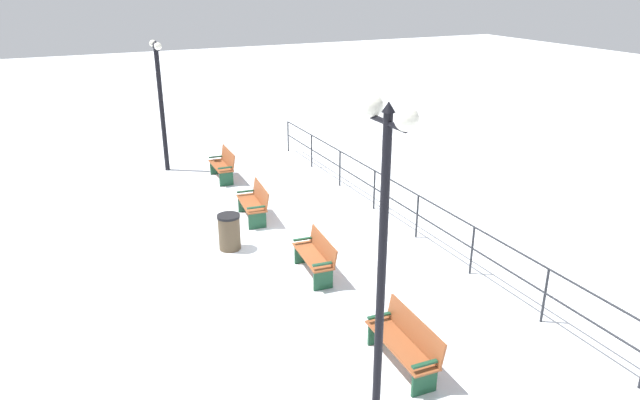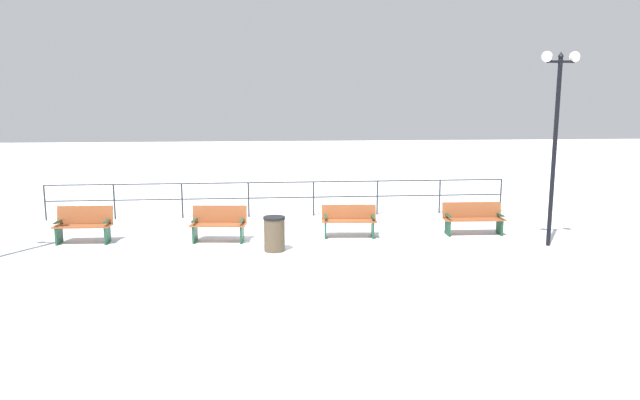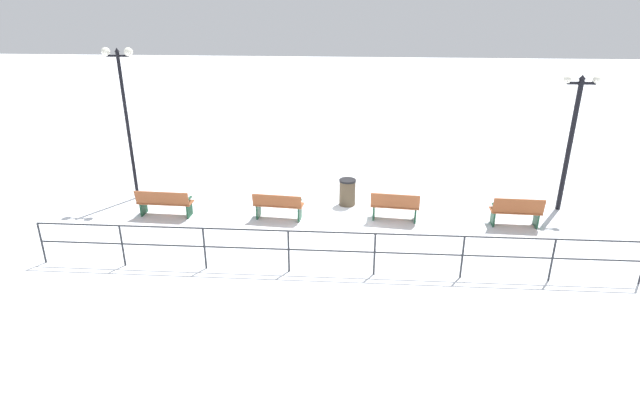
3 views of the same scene
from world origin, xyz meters
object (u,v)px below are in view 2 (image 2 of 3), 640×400
Objects in this scene: bench_second at (219,224)px; trash_bin at (274,234)px; lamppost_middle at (557,112)px; bench_third at (349,220)px; bench_nearest at (84,224)px; bench_fourth at (473,218)px.

bench_second is 1.72× the size of trash_bin.
lamppost_middle is 7.66m from trash_bin.
bench_third is at bearing -106.00° from lamppost_middle.
trash_bin is (-0.12, -7.06, -2.98)m from lamppost_middle.
bench_second is 9.09m from lamppost_middle.
trash_bin is at bearing 77.24° from bench_nearest.
bench_second is at bearing -86.14° from bench_fourth.
bench_second is 3.52m from bench_third.
bench_fourth is at bearing 103.35° from trash_bin.
bench_fourth is at bearing 97.36° from bench_second.
bench_second is 1.84m from trash_bin.
lamppost_middle reaches higher than bench_fourth.
bench_third reaches higher than trash_bin.
bench_third is at bearing 122.48° from trash_bin.
lamppost_middle is (1.44, 1.48, 2.95)m from bench_fourth.
bench_second is 0.31× the size of lamppost_middle.
trash_bin is (1.32, -5.57, -0.03)m from bench_fourth.
bench_third is at bearing 92.04° from bench_nearest.
bench_second is at bearing -127.94° from trash_bin.
trash_bin is at bearing -90.98° from lamppost_middle.
bench_third is 0.31× the size of lamppost_middle.
bench_third is at bearing 98.73° from bench_second.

